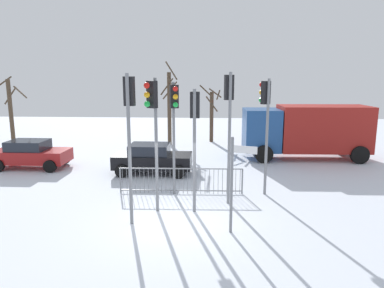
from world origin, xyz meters
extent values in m
plane|color=silver|center=(0.00, 0.00, 0.00)|extent=(60.00, 60.00, 0.00)
cylinder|color=slate|center=(-1.35, -0.27, 2.42)|extent=(0.11, 0.11, 4.83)
cube|color=black|center=(-1.33, -0.11, 4.28)|extent=(0.34, 0.25, 0.90)
sphere|color=red|center=(-1.31, 0.14, 4.58)|extent=(0.20, 0.20, 0.20)
sphere|color=orange|center=(-1.31, 0.14, 4.28)|extent=(0.20, 0.20, 0.20)
sphere|color=green|center=(-1.31, 0.14, 3.98)|extent=(0.20, 0.20, 0.20)
cylinder|color=slate|center=(1.88, 1.81, 2.45)|extent=(0.11, 0.11, 4.90)
cube|color=black|center=(1.84, 1.97, 4.35)|extent=(0.36, 0.29, 0.90)
sphere|color=red|center=(1.78, 2.21, 4.65)|extent=(0.20, 0.20, 0.20)
sphere|color=orange|center=(1.78, 2.21, 4.35)|extent=(0.20, 0.20, 0.20)
sphere|color=green|center=(1.78, 2.21, 4.05)|extent=(0.20, 0.20, 0.20)
cylinder|color=slate|center=(3.42, 2.94, 2.33)|extent=(0.11, 0.11, 4.66)
cube|color=black|center=(3.33, 3.08, 4.11)|extent=(0.39, 0.36, 0.90)
sphere|color=red|center=(3.20, 3.29, 4.41)|extent=(0.20, 0.20, 0.20)
sphere|color=orange|center=(3.20, 3.29, 4.11)|extent=(0.20, 0.20, 0.20)
sphere|color=green|center=(3.20, 3.29, 3.81)|extent=(0.20, 0.20, 0.20)
cylinder|color=slate|center=(-0.68, 0.86, 2.35)|extent=(0.11, 0.11, 4.70)
cube|color=black|center=(-0.76, 0.72, 4.15)|extent=(0.39, 0.36, 0.90)
sphere|color=red|center=(-0.90, 0.51, 4.45)|extent=(0.20, 0.20, 0.20)
sphere|color=orange|center=(-0.90, 0.51, 4.15)|extent=(0.20, 0.20, 0.20)
sphere|color=green|center=(-0.90, 0.51, 3.85)|extent=(0.20, 0.20, 0.20)
cylinder|color=slate|center=(-0.28, 2.76, 2.26)|extent=(0.11, 0.11, 4.53)
cube|color=black|center=(-0.23, 2.61, 3.98)|extent=(0.37, 0.31, 0.90)
sphere|color=red|center=(-0.15, 2.37, 4.28)|extent=(0.20, 0.20, 0.20)
sphere|color=orange|center=(-0.15, 2.37, 3.98)|extent=(0.20, 0.20, 0.20)
sphere|color=green|center=(-0.15, 2.37, 3.68)|extent=(0.20, 0.20, 0.20)
cylinder|color=slate|center=(0.64, 0.88, 2.17)|extent=(0.11, 0.11, 4.33)
cube|color=black|center=(0.65, 1.04, 3.78)|extent=(0.33, 0.23, 0.90)
sphere|color=red|center=(0.66, 1.29, 4.08)|extent=(0.20, 0.20, 0.20)
sphere|color=orange|center=(0.66, 1.29, 3.78)|extent=(0.20, 0.20, 0.20)
sphere|color=green|center=(0.66, 1.29, 3.48)|extent=(0.20, 0.20, 0.20)
cylinder|color=slate|center=(1.85, -0.74, 1.49)|extent=(0.09, 0.09, 2.99)
cube|color=white|center=(2.22, -0.88, 2.64)|extent=(0.67, 0.27, 0.22)
cube|color=slate|center=(0.00, 2.84, 1.05)|extent=(5.00, 0.19, 0.04)
cube|color=slate|center=(0.00, 2.84, 0.12)|extent=(5.00, 0.19, 0.04)
cylinder|color=slate|center=(-2.41, 2.77, 0.53)|extent=(0.02, 0.02, 1.05)
cylinder|color=slate|center=(-2.23, 2.77, 0.53)|extent=(0.02, 0.02, 1.05)
cylinder|color=slate|center=(-2.05, 2.78, 0.53)|extent=(0.02, 0.02, 1.05)
cylinder|color=slate|center=(-1.88, 2.78, 0.53)|extent=(0.02, 0.02, 1.05)
cylinder|color=slate|center=(-1.70, 2.79, 0.53)|extent=(0.02, 0.02, 1.05)
cylinder|color=slate|center=(-1.52, 2.79, 0.53)|extent=(0.02, 0.02, 1.05)
cylinder|color=slate|center=(-1.34, 2.80, 0.53)|extent=(0.02, 0.02, 1.05)
cylinder|color=slate|center=(-1.16, 2.80, 0.53)|extent=(0.02, 0.02, 1.05)
cylinder|color=slate|center=(-0.98, 2.81, 0.53)|extent=(0.02, 0.02, 1.05)
cylinder|color=slate|center=(-0.80, 2.82, 0.53)|extent=(0.02, 0.02, 1.05)
cylinder|color=slate|center=(-0.63, 2.82, 0.53)|extent=(0.02, 0.02, 1.05)
cylinder|color=slate|center=(-0.45, 2.83, 0.53)|extent=(0.02, 0.02, 1.05)
cylinder|color=slate|center=(-0.27, 2.83, 0.53)|extent=(0.02, 0.02, 1.05)
cylinder|color=slate|center=(-0.09, 2.84, 0.53)|extent=(0.02, 0.02, 1.05)
cylinder|color=slate|center=(0.09, 2.84, 0.53)|extent=(0.02, 0.02, 1.05)
cylinder|color=slate|center=(0.27, 2.85, 0.53)|extent=(0.02, 0.02, 1.05)
cylinder|color=slate|center=(0.45, 2.85, 0.53)|extent=(0.02, 0.02, 1.05)
cylinder|color=slate|center=(0.62, 2.86, 0.53)|extent=(0.02, 0.02, 1.05)
cylinder|color=slate|center=(0.80, 2.86, 0.53)|extent=(0.02, 0.02, 1.05)
cylinder|color=slate|center=(0.98, 2.87, 0.53)|extent=(0.02, 0.02, 1.05)
cylinder|color=slate|center=(1.16, 2.87, 0.53)|extent=(0.02, 0.02, 1.05)
cylinder|color=slate|center=(1.34, 2.88, 0.53)|extent=(0.02, 0.02, 1.05)
cylinder|color=slate|center=(1.52, 2.88, 0.53)|extent=(0.02, 0.02, 1.05)
cylinder|color=slate|center=(1.70, 2.89, 0.53)|extent=(0.02, 0.02, 1.05)
cylinder|color=slate|center=(1.87, 2.89, 0.53)|extent=(0.02, 0.02, 1.05)
cylinder|color=slate|center=(2.05, 2.90, 0.53)|extent=(0.02, 0.02, 1.05)
cylinder|color=slate|center=(2.23, 2.91, 0.53)|extent=(0.02, 0.02, 1.05)
cylinder|color=slate|center=(2.41, 2.91, 0.53)|extent=(0.02, 0.02, 1.05)
cylinder|color=slate|center=(-2.50, 2.77, 0.53)|extent=(0.06, 0.06, 1.05)
cylinder|color=slate|center=(2.50, 2.91, 0.53)|extent=(0.06, 0.06, 1.05)
cube|color=maroon|center=(-8.20, 6.53, 0.65)|extent=(3.80, 1.70, 0.65)
cube|color=#1E232D|center=(-8.35, 6.53, 1.20)|extent=(1.90, 1.50, 0.55)
cylinder|color=black|center=(-6.84, 7.38, 0.32)|extent=(0.64, 0.22, 0.64)
cylinder|color=black|center=(-6.85, 5.68, 0.32)|extent=(0.64, 0.22, 0.64)
cylinder|color=black|center=(-9.54, 7.38, 0.32)|extent=(0.64, 0.22, 0.64)
cube|color=black|center=(-1.66, 5.84, 0.65)|extent=(3.81, 1.73, 0.65)
cube|color=#1E232D|center=(-1.81, 5.84, 1.20)|extent=(1.91, 1.51, 0.55)
cylinder|color=black|center=(-0.31, 6.68, 0.32)|extent=(0.64, 0.22, 0.64)
cylinder|color=black|center=(-0.32, 4.98, 0.32)|extent=(0.64, 0.22, 0.64)
cylinder|color=black|center=(-3.01, 6.70, 0.32)|extent=(0.64, 0.22, 0.64)
cylinder|color=black|center=(-3.02, 5.00, 0.32)|extent=(0.64, 0.22, 0.64)
cube|color=maroon|center=(7.67, 9.57, 1.80)|extent=(5.06, 2.52, 2.60)
cube|color=navy|center=(4.12, 9.49, 1.70)|extent=(2.05, 2.35, 2.40)
cylinder|color=black|center=(4.15, 8.29, 0.50)|extent=(1.01, 0.32, 1.00)
cylinder|color=black|center=(4.09, 10.69, 0.50)|extent=(1.01, 0.32, 1.00)
cylinder|color=black|center=(9.39, 8.41, 0.50)|extent=(1.01, 0.32, 1.00)
cylinder|color=black|center=(9.34, 10.81, 0.50)|extent=(1.01, 0.32, 1.00)
cylinder|color=#473828|center=(-13.69, 14.27, 2.29)|extent=(0.30, 0.30, 4.57)
cylinder|color=#473828|center=(-13.83, 14.68, 3.35)|extent=(0.93, 0.41, 1.32)
cylinder|color=#473828|center=(-14.03, 14.54, 4.44)|extent=(0.67, 0.79, 0.70)
cylinder|color=#473828|center=(-12.83, 14.31, 3.61)|extent=(0.18, 1.77, 0.99)
cylinder|color=#473828|center=(1.21, 14.74, 1.83)|extent=(0.28, 0.28, 3.66)
cylinder|color=#473828|center=(1.68, 14.83, 3.43)|extent=(0.29, 1.02, 0.77)
cylinder|color=#473828|center=(1.22, 14.33, 2.81)|extent=(0.90, 0.11, 1.14)
cylinder|color=#473828|center=(0.82, 14.28, 3.72)|extent=(1.03, 0.90, 0.90)
cylinder|color=#473828|center=(1.46, 14.32, 3.59)|extent=(0.95, 0.60, 0.71)
cylinder|color=#473828|center=(-1.74, 13.43, 2.52)|extent=(0.28, 0.28, 5.04)
cylinder|color=#473828|center=(-1.33, 13.57, 3.46)|extent=(0.38, 0.91, 0.74)
cylinder|color=#473828|center=(-1.52, 13.08, 5.13)|extent=(0.82, 0.55, 1.25)
cylinder|color=#473828|center=(-1.47, 13.14, 4.07)|extent=(0.71, 0.66, 1.41)
cylinder|color=#473828|center=(-1.74, 13.92, 3.78)|extent=(1.06, 0.10, 1.27)
cylinder|color=#473828|center=(-1.94, 13.83, 4.05)|extent=(0.92, 0.53, 1.19)
camera|label=1|loc=(1.23, -10.94, 4.72)|focal=32.84mm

